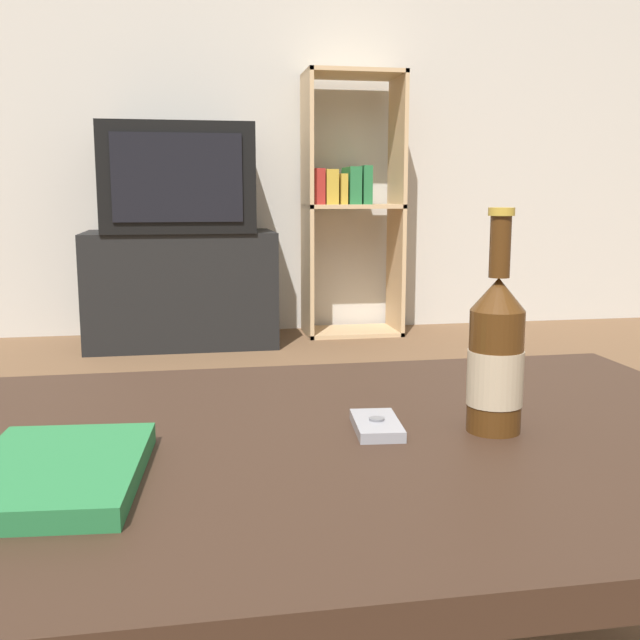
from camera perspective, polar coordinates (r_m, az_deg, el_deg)
back_wall at (r=3.96m, az=-8.13°, el=18.07°), size 8.00×0.05×2.60m
coffee_table at (r=0.97m, az=0.21°, el=-11.74°), size 1.20×0.79×0.41m
tv_stand at (r=3.62m, az=-10.52°, el=2.41°), size 0.88×0.50×0.54m
television at (r=3.59m, az=-10.78°, el=10.52°), size 0.68×0.54×0.49m
bookshelf at (r=3.79m, az=2.22°, el=9.06°), size 0.48×0.30×1.30m
beer_bottle at (r=0.97m, az=13.25°, el=-2.69°), size 0.07×0.07×0.28m
cell_phone at (r=0.97m, az=4.34°, el=-8.00°), size 0.07×0.11×0.02m
table_book at (r=0.85m, az=-19.40°, el=-10.87°), size 0.19×0.27×0.02m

